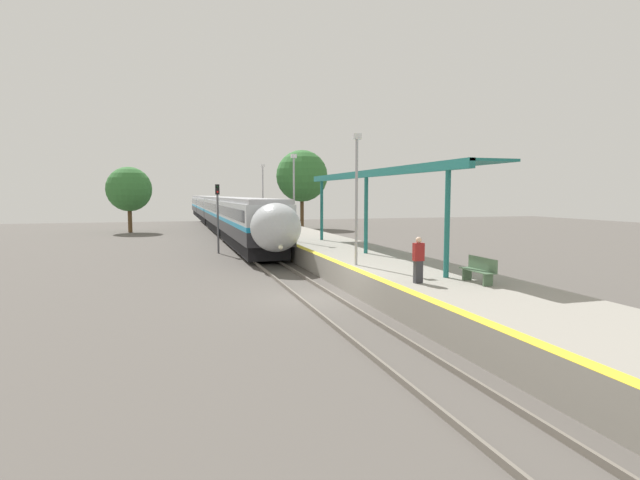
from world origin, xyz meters
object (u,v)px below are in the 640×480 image
object	(u,v)px
train	(216,210)
railway_signal	(218,212)
person_waiting	(418,259)
lamppost_mid	(294,192)
platform_bench	(479,269)
lamppost_near	(356,191)
lamppost_far	(263,193)

from	to	relation	value
train	railway_signal	bearing A→B (deg)	-94.69
person_waiting	lamppost_mid	world-z (taller)	lamppost_mid
person_waiting	railway_signal	world-z (taller)	railway_signal
train	platform_bench	size ratio (longest dim) A/B	46.98
person_waiting	lamppost_near	bearing A→B (deg)	95.47
person_waiting	lamppost_near	distance (m)	5.40
lamppost_near	lamppost_far	distance (m)	22.81
lamppost_near	lamppost_mid	xyz separation A→B (m)	(0.00, 11.41, 0.00)
person_waiting	lamppost_far	world-z (taller)	lamppost_far
lamppost_far	lamppost_near	bearing A→B (deg)	-90.00
person_waiting	lamppost_far	size ratio (longest dim) A/B	0.28
platform_bench	person_waiting	distance (m)	2.15
lamppost_near	railway_signal	bearing A→B (deg)	107.07
railway_signal	lamppost_far	distance (m)	9.23
lamppost_mid	railway_signal	bearing A→B (deg)	142.56
railway_signal	lamppost_mid	bearing A→B (deg)	-37.44
lamppost_near	person_waiting	bearing A→B (deg)	-84.53
person_waiting	railway_signal	distance (m)	20.39
railway_signal	lamppost_mid	size ratio (longest dim) A/B	0.85
person_waiting	lamppost_far	bearing A→B (deg)	90.96
person_waiting	train	bearing A→B (deg)	93.20
train	person_waiting	size ratio (longest dim) A/B	48.05
train	platform_bench	distance (m)	49.08
railway_signal	person_waiting	bearing A→B (deg)	-75.67
lamppost_far	lamppost_mid	bearing A→B (deg)	-90.00
railway_signal	lamppost_near	world-z (taller)	lamppost_near
train	lamppost_far	distance (m)	20.85
lamppost_near	lamppost_mid	size ratio (longest dim) A/B	1.00
lamppost_near	lamppost_far	bearing A→B (deg)	90.00
lamppost_mid	lamppost_far	world-z (taller)	same
train	lamppost_far	world-z (taller)	lamppost_far
platform_bench	person_waiting	bearing A→B (deg)	164.11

